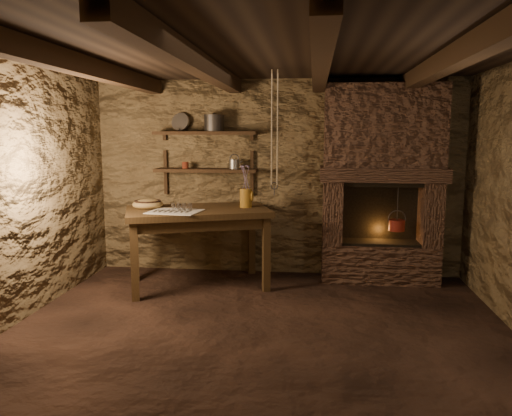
# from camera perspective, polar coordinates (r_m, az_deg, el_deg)

# --- Properties ---
(floor) EXTENTS (4.50, 4.50, 0.00)m
(floor) POSITION_cam_1_polar(r_m,az_deg,el_deg) (4.53, 0.28, -14.17)
(floor) COLOR black
(floor) RESTS_ON ground
(back_wall) EXTENTS (4.50, 0.04, 2.40)m
(back_wall) POSITION_cam_1_polar(r_m,az_deg,el_deg) (6.19, 2.34, 3.46)
(back_wall) COLOR #483721
(back_wall) RESTS_ON floor
(front_wall) EXTENTS (4.50, 0.04, 2.40)m
(front_wall) POSITION_cam_1_polar(r_m,az_deg,el_deg) (2.27, -5.32, -5.49)
(front_wall) COLOR #483721
(front_wall) RESTS_ON floor
(left_wall) EXTENTS (0.04, 4.00, 2.40)m
(left_wall) POSITION_cam_1_polar(r_m,az_deg,el_deg) (4.99, -26.35, 1.34)
(left_wall) COLOR #483721
(left_wall) RESTS_ON floor
(ceiling) EXTENTS (4.50, 4.00, 0.04)m
(ceiling) POSITION_cam_1_polar(r_m,az_deg,el_deg) (4.23, 0.31, 17.41)
(ceiling) COLOR black
(ceiling) RESTS_ON back_wall
(beam_far_left) EXTENTS (0.14, 3.95, 0.16)m
(beam_far_left) POSITION_cam_1_polar(r_m,az_deg,el_deg) (4.63, -19.19, 15.06)
(beam_far_left) COLOR black
(beam_far_left) RESTS_ON ceiling
(beam_mid_left) EXTENTS (0.14, 3.95, 0.16)m
(beam_mid_left) POSITION_cam_1_polar(r_m,az_deg,el_deg) (4.30, -6.60, 16.00)
(beam_mid_left) COLOR black
(beam_mid_left) RESTS_ON ceiling
(beam_mid_right) EXTENTS (0.14, 3.95, 0.16)m
(beam_mid_right) POSITION_cam_1_polar(r_m,az_deg,el_deg) (4.19, 7.40, 16.18)
(beam_mid_right) COLOR black
(beam_mid_right) RESTS_ON ceiling
(beam_far_right) EXTENTS (0.14, 3.95, 0.16)m
(beam_far_right) POSITION_cam_1_polar(r_m,az_deg,el_deg) (4.32, 21.31, 15.46)
(beam_far_right) COLOR black
(beam_far_right) RESTS_ON ceiling
(shelf_lower) EXTENTS (1.25, 0.30, 0.04)m
(shelf_lower) POSITION_cam_1_polar(r_m,az_deg,el_deg) (6.15, -5.71, 4.32)
(shelf_lower) COLOR black
(shelf_lower) RESTS_ON back_wall
(shelf_upper) EXTENTS (1.25, 0.30, 0.04)m
(shelf_upper) POSITION_cam_1_polar(r_m,az_deg,el_deg) (6.13, -5.77, 8.52)
(shelf_upper) COLOR black
(shelf_upper) RESTS_ON back_wall
(hearth) EXTENTS (1.43, 0.51, 2.30)m
(hearth) POSITION_cam_1_polar(r_m,az_deg,el_deg) (5.99, 14.19, 3.29)
(hearth) COLOR #3B261D
(hearth) RESTS_ON floor
(work_table) EXTENTS (1.79, 1.38, 0.90)m
(work_table) POSITION_cam_1_polar(r_m,az_deg,el_deg) (5.76, -6.62, -4.18)
(work_table) COLOR #352512
(work_table) RESTS_ON floor
(linen_cloth) EXTENTS (0.59, 0.50, 0.01)m
(linen_cloth) POSITION_cam_1_polar(r_m,az_deg,el_deg) (5.49, -9.25, -0.39)
(linen_cloth) COLOR silver
(linen_cloth) RESTS_ON work_table
(pewter_cutlery_row) EXTENTS (0.47, 0.23, 0.01)m
(pewter_cutlery_row) POSITION_cam_1_polar(r_m,az_deg,el_deg) (5.47, -9.30, -0.32)
(pewter_cutlery_row) COLOR gray
(pewter_cutlery_row) RESTS_ON linen_cloth
(drinking_glasses) EXTENTS (0.17, 0.05, 0.07)m
(drinking_glasses) POSITION_cam_1_polar(r_m,az_deg,el_deg) (5.58, -8.79, 0.16)
(drinking_glasses) COLOR silver
(drinking_glasses) RESTS_ON linen_cloth
(stoneware_jug) EXTENTS (0.16, 0.15, 0.49)m
(stoneware_jug) POSITION_cam_1_polar(r_m,az_deg,el_deg) (5.73, -1.14, 2.19)
(stoneware_jug) COLOR #A2701F
(stoneware_jug) RESTS_ON work_table
(wooden_bowl) EXTENTS (0.38, 0.38, 0.12)m
(wooden_bowl) POSITION_cam_1_polar(r_m,az_deg,el_deg) (5.83, -12.26, 0.41)
(wooden_bowl) COLOR olive
(wooden_bowl) RESTS_ON work_table
(iron_stockpot) EXTENTS (0.28, 0.28, 0.18)m
(iron_stockpot) POSITION_cam_1_polar(r_m,az_deg,el_deg) (6.11, -4.80, 9.56)
(iron_stockpot) COLOR #302D2A
(iron_stockpot) RESTS_ON shelf_upper
(tin_pan) EXTENTS (0.25, 0.15, 0.23)m
(tin_pan) POSITION_cam_1_polar(r_m,az_deg,el_deg) (6.31, -8.64, 9.70)
(tin_pan) COLOR #969691
(tin_pan) RESTS_ON shelf_upper
(small_kettle) EXTENTS (0.19, 0.17, 0.18)m
(small_kettle) POSITION_cam_1_polar(r_m,az_deg,el_deg) (6.08, -2.50, 5.03)
(small_kettle) COLOR #969691
(small_kettle) RESTS_ON shelf_lower
(rusty_tin) EXTENTS (0.09, 0.09, 0.08)m
(rusty_tin) POSITION_cam_1_polar(r_m,az_deg,el_deg) (6.21, -8.08, 4.87)
(rusty_tin) COLOR #581E11
(rusty_tin) RESTS_ON shelf_lower
(red_pot) EXTENTS (0.22, 0.22, 0.54)m
(red_pot) POSITION_cam_1_polar(r_m,az_deg,el_deg) (6.04, 15.80, -1.82)
(red_pot) COLOR maroon
(red_pot) RESTS_ON hearth
(hanging_ropes) EXTENTS (0.08, 0.08, 1.20)m
(hanging_ropes) POSITION_cam_1_polar(r_m,az_deg,el_deg) (5.22, 2.14, 9.11)
(hanging_ropes) COLOR #C3B089
(hanging_ropes) RESTS_ON ceiling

